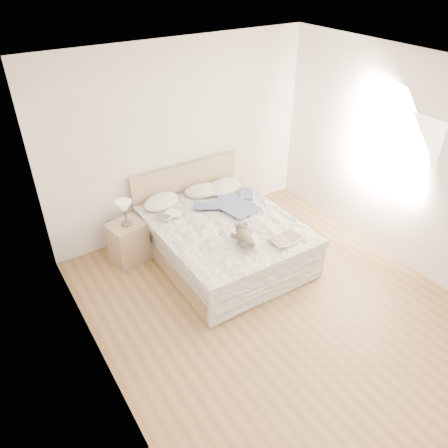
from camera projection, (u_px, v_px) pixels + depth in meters
The scene contains 16 objects.
floor at pixel (275, 306), 5.25m from camera, with size 4.00×4.50×0.00m, color brown.
ceiling at pixel (295, 77), 3.77m from camera, with size 4.00×4.50×0.00m, color white.
wall_back at pixel (181, 140), 6.10m from camera, with size 4.00×0.02×2.70m, color white.
wall_left at pixel (94, 278), 3.61m from camera, with size 0.02×4.50×2.70m, color white.
wall_right at pixel (409, 165), 5.41m from camera, with size 0.02×4.50×2.70m, color white.
window at pixel (391, 150), 5.56m from camera, with size 0.02×1.30×1.10m, color white.
bed at pixel (222, 237), 5.92m from camera, with size 1.72×2.14×1.00m.
nightstand at pixel (128, 242), 5.88m from camera, with size 0.45×0.40×0.56m, color tan.
table_lamp at pixel (125, 208), 5.60m from camera, with size 0.22×0.22×0.34m.
pillow_left at pixel (161, 202), 6.07m from camera, with size 0.55×0.39×0.17m, color white.
pillow_middle at pixel (203, 191), 6.33m from camera, with size 0.53×0.37×0.16m, color white.
pillow_right at pixel (224, 187), 6.42m from camera, with size 0.57×0.40×0.17m, color white.
blouse at pixel (235, 206), 5.99m from camera, with size 0.67×0.71×0.03m, color #3F4E77, non-canonical shape.
photo_book at pixel (169, 215), 5.78m from camera, with size 0.33×0.23×0.02m, color white.
childrens_book at pixel (285, 239), 5.33m from camera, with size 0.40×0.27×0.03m, color beige.
teddy_bear at pixel (244, 242), 5.24m from camera, with size 0.25×0.35×0.19m, color #675A4C, non-canonical shape.
Camera 1 is at (-2.59, -2.92, 3.70)m, focal length 35.00 mm.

